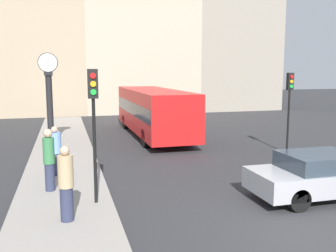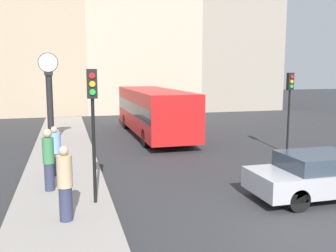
# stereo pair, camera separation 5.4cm
# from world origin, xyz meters

# --- Properties ---
(ground_plane) EXTENTS (120.00, 120.00, 0.00)m
(ground_plane) POSITION_xyz_m (0.00, 0.00, 0.00)
(ground_plane) COLOR #2D2D30
(sidewalk_corner) EXTENTS (2.66, 24.95, 0.15)m
(sidewalk_corner) POSITION_xyz_m (-5.35, 10.47, 0.08)
(sidewalk_corner) COLOR gray
(sidewalk_corner) RESTS_ON ground_plane
(building_row) EXTENTS (29.39, 5.00, 19.00)m
(building_row) POSITION_xyz_m (0.02, 26.88, 8.05)
(building_row) COLOR tan
(building_row) RESTS_ON ground_plane
(sedan_car) EXTENTS (4.32, 1.79, 1.33)m
(sedan_car) POSITION_xyz_m (1.96, 2.11, 0.68)
(sedan_car) COLOR #9E9EA3
(sedan_car) RESTS_ON ground_plane
(bus_distant) EXTENTS (2.51, 9.96, 2.64)m
(bus_distant) POSITION_xyz_m (-0.37, 13.74, 1.52)
(bus_distant) COLOR red
(bus_distant) RESTS_ON ground_plane
(traffic_light_near) EXTENTS (0.26, 0.24, 3.57)m
(traffic_light_near) POSITION_xyz_m (-4.47, 3.02, 2.72)
(traffic_light_near) COLOR black
(traffic_light_near) RESTS_ON sidewalk_corner
(traffic_light_far) EXTENTS (0.26, 0.24, 3.61)m
(traffic_light_far) POSITION_xyz_m (4.39, 7.62, 2.59)
(traffic_light_far) COLOR black
(traffic_light_far) RESTS_ON ground_plane
(street_clock) EXTENTS (0.93, 0.39, 4.39)m
(street_clock) POSITION_xyz_m (-5.90, 12.12, 2.36)
(street_clock) COLOR black
(street_clock) RESTS_ON sidewalk_corner
(pedestrian_blue_stripe) EXTENTS (0.42, 0.42, 1.68)m
(pedestrian_blue_stripe) POSITION_xyz_m (-5.56, 6.15, 0.98)
(pedestrian_blue_stripe) COLOR #2D334C
(pedestrian_blue_stripe) RESTS_ON sidewalk_corner
(pedestrian_green_hoodie) EXTENTS (0.33, 0.33, 1.85)m
(pedestrian_green_hoodie) POSITION_xyz_m (-5.70, 4.41, 1.11)
(pedestrian_green_hoodie) COLOR #2D334C
(pedestrian_green_hoodie) RESTS_ON sidewalk_corner
(pedestrian_tan_coat) EXTENTS (0.36, 0.36, 1.81)m
(pedestrian_tan_coat) POSITION_xyz_m (-5.23, 1.93, 1.06)
(pedestrian_tan_coat) COLOR #2D334C
(pedestrian_tan_coat) RESTS_ON sidewalk_corner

